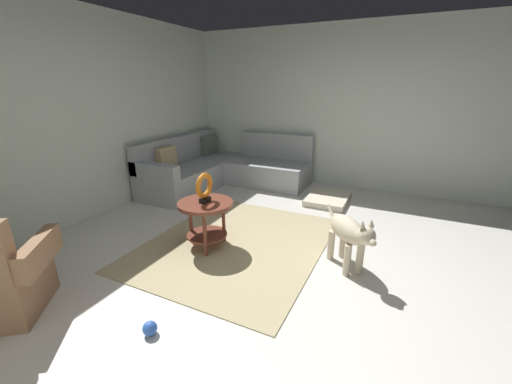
{
  "coord_description": "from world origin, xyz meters",
  "views": [
    {
      "loc": [
        -2.7,
        -0.92,
        1.75
      ],
      "look_at": [
        0.45,
        0.6,
        0.55
      ],
      "focal_mm": 22.13,
      "sensor_mm": 36.0,
      "label": 1
    }
  ],
  "objects_px": {
    "torus_sculpture": "(204,187)",
    "dog_bed_mat": "(328,199)",
    "sectional_couch": "(222,170)",
    "dog_toy_ball": "(150,328)",
    "side_table": "(206,213)",
    "dog": "(349,233)"
  },
  "relations": [
    {
      "from": "torus_sculpture",
      "to": "dog",
      "type": "height_order",
      "value": "torus_sculpture"
    },
    {
      "from": "side_table",
      "to": "dog_toy_ball",
      "type": "bearing_deg",
      "value": -163.95
    },
    {
      "from": "side_table",
      "to": "dog_bed_mat",
      "type": "xyz_separation_m",
      "value": [
        2.05,
        -0.88,
        -0.37
      ]
    },
    {
      "from": "torus_sculpture",
      "to": "dog_toy_ball",
      "type": "height_order",
      "value": "torus_sculpture"
    },
    {
      "from": "dog_bed_mat",
      "to": "dog",
      "type": "xyz_separation_m",
      "value": [
        -1.8,
        -0.62,
        0.33
      ]
    },
    {
      "from": "side_table",
      "to": "dog",
      "type": "bearing_deg",
      "value": -80.67
    },
    {
      "from": "dog",
      "to": "torus_sculpture",
      "type": "bearing_deg",
      "value": -32.47
    },
    {
      "from": "sectional_couch",
      "to": "dog_bed_mat",
      "type": "xyz_separation_m",
      "value": [
        -0.01,
        -1.94,
        -0.24
      ]
    },
    {
      "from": "side_table",
      "to": "dog",
      "type": "distance_m",
      "value": 1.52
    },
    {
      "from": "dog_bed_mat",
      "to": "dog",
      "type": "height_order",
      "value": "dog"
    },
    {
      "from": "sectional_couch",
      "to": "dog",
      "type": "xyz_separation_m",
      "value": [
        -1.8,
        -2.56,
        0.09
      ]
    },
    {
      "from": "dog",
      "to": "side_table",
      "type": "bearing_deg",
      "value": -32.47
    },
    {
      "from": "sectional_couch",
      "to": "dog",
      "type": "height_order",
      "value": "sectional_couch"
    },
    {
      "from": "dog",
      "to": "dog_toy_ball",
      "type": "distance_m",
      "value": 1.94
    },
    {
      "from": "side_table",
      "to": "dog_toy_ball",
      "type": "xyz_separation_m",
      "value": [
        -1.3,
        -0.37,
        -0.36
      ]
    },
    {
      "from": "torus_sculpture",
      "to": "dog_bed_mat",
      "type": "distance_m",
      "value": 2.33
    },
    {
      "from": "side_table",
      "to": "dog_toy_ball",
      "type": "distance_m",
      "value": 1.4
    },
    {
      "from": "sectional_couch",
      "to": "dog_toy_ball",
      "type": "height_order",
      "value": "sectional_couch"
    },
    {
      "from": "sectional_couch",
      "to": "torus_sculpture",
      "type": "relative_size",
      "value": 6.9
    },
    {
      "from": "torus_sculpture",
      "to": "sectional_couch",
      "type": "bearing_deg",
      "value": 27.31
    },
    {
      "from": "dog",
      "to": "dog_toy_ball",
      "type": "height_order",
      "value": "dog"
    },
    {
      "from": "sectional_couch",
      "to": "torus_sculpture",
      "type": "height_order",
      "value": "sectional_couch"
    }
  ]
}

